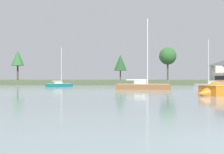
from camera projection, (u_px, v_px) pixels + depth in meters
name	position (u px, v px, depth m)	size (l,w,h in m)	color
far_shore_bank	(139.00, 82.00, 103.80)	(168.76, 53.65, 1.28)	#4C563D
sailboat_teal	(60.00, 86.00, 62.16)	(4.92, 6.13, 8.93)	#196B70
sailboat_wood	(143.00, 88.00, 47.50)	(8.96, 3.44, 12.08)	brown
sailboat_grey	(211.00, 86.00, 60.33)	(6.21, 5.74, 10.29)	gray
dinghy_sand	(133.00, 85.00, 69.70)	(2.71, 2.72, 0.50)	tan
shore_tree_left_mid	(120.00, 63.00, 100.64)	(4.40, 4.40, 8.65)	brown
shore_tree_center_right	(18.00, 58.00, 105.76)	(4.53, 4.53, 10.73)	brown
shore_tree_far_left	(168.00, 56.00, 96.82)	(5.70, 5.70, 10.79)	brown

